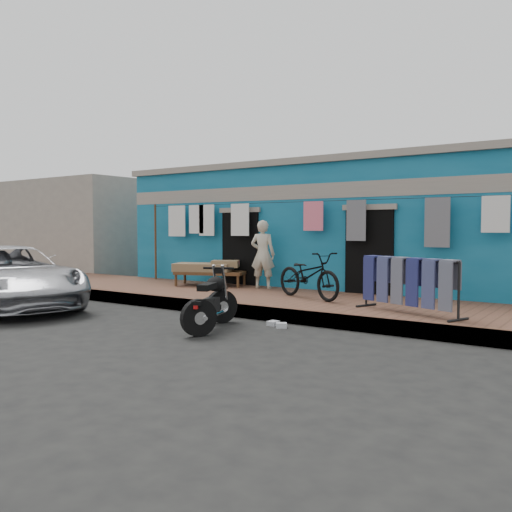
# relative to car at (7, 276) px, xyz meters

# --- Properties ---
(ground) EXTENTS (80.00, 80.00, 0.00)m
(ground) POSITION_rel_car_xyz_m (4.81, 0.28, -0.68)
(ground) COLOR black
(ground) RESTS_ON ground
(sidewalk) EXTENTS (28.00, 3.00, 0.25)m
(sidewalk) POSITION_rel_car_xyz_m (4.81, 3.28, -0.56)
(sidewalk) COLOR brown
(sidewalk) RESTS_ON ground
(curb) EXTENTS (28.00, 0.10, 0.25)m
(curb) POSITION_rel_car_xyz_m (4.81, 1.83, -0.56)
(curb) COLOR gray
(curb) RESTS_ON ground
(building) EXTENTS (12.20, 5.20, 3.36)m
(building) POSITION_rel_car_xyz_m (4.81, 7.27, 1.00)
(building) COLOR #105E84
(building) RESTS_ON ground
(neighbor_left) EXTENTS (6.00, 5.00, 3.40)m
(neighbor_left) POSITION_rel_car_xyz_m (-6.19, 7.28, 1.02)
(neighbor_left) COLOR #9E9384
(neighbor_left) RESTS_ON ground
(clothesline) EXTENTS (10.06, 0.06, 2.10)m
(clothesline) POSITION_rel_car_xyz_m (4.24, 4.53, 1.11)
(clothesline) COLOR brown
(clothesline) RESTS_ON sidewalk
(car) EXTENTS (5.24, 3.40, 1.36)m
(car) POSITION_rel_car_xyz_m (0.00, 0.00, 0.00)
(car) COLOR #B6B7BB
(car) RESTS_ON ground
(seated_person) EXTENTS (0.67, 0.54, 1.63)m
(seated_person) POSITION_rel_car_xyz_m (3.59, 4.33, 0.39)
(seated_person) COLOR beige
(seated_person) RESTS_ON sidewalk
(bicycle) EXTENTS (1.93, 1.24, 1.18)m
(bicycle) POSITION_rel_car_xyz_m (5.41, 3.30, 0.16)
(bicycle) COLOR black
(bicycle) RESTS_ON sidewalk
(motorcycle) EXTENTS (1.62, 1.94, 1.01)m
(motorcycle) POSITION_rel_car_xyz_m (5.06, 0.59, -0.17)
(motorcycle) COLOR black
(motorcycle) RESTS_ON ground
(charpoy) EXTENTS (2.39, 2.10, 0.61)m
(charpoy) POSITION_rel_car_xyz_m (2.16, 4.09, -0.13)
(charpoy) COLOR brown
(charpoy) RESTS_ON sidewalk
(jeans_rack) EXTENTS (2.30, 1.73, 0.98)m
(jeans_rack) POSITION_rel_car_xyz_m (7.73, 2.61, 0.06)
(jeans_rack) COLOR black
(jeans_rack) RESTS_ON sidewalk
(litter_a) EXTENTS (0.16, 0.13, 0.07)m
(litter_a) POSITION_rel_car_xyz_m (4.13, 1.21, -0.65)
(litter_a) COLOR silver
(litter_a) RESTS_ON ground
(litter_b) EXTENTS (0.22, 0.21, 0.09)m
(litter_b) POSITION_rel_car_xyz_m (5.98, 1.36, -0.64)
(litter_b) COLOR silver
(litter_b) RESTS_ON ground
(litter_c) EXTENTS (0.16, 0.20, 0.08)m
(litter_c) POSITION_rel_car_xyz_m (5.73, 1.48, -0.64)
(litter_c) COLOR silver
(litter_c) RESTS_ON ground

